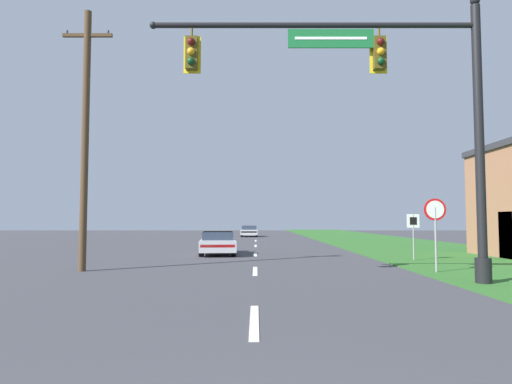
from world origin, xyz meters
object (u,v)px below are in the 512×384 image
object	(u,v)px
car_ahead	(218,243)
far_car	(250,231)
signal_mast	(398,105)
utility_pole_near	(86,135)
route_sign_post	(414,226)
stop_sign	(436,218)

from	to	relation	value
car_ahead	far_car	world-z (taller)	same
signal_mast	far_car	world-z (taller)	signal_mast
far_car	utility_pole_near	distance (m)	35.24
car_ahead	utility_pole_near	distance (m)	10.03
far_car	route_sign_post	size ratio (longest dim) A/B	2.11
car_ahead	route_sign_post	size ratio (longest dim) A/B	2.34
far_car	car_ahead	bearing A→B (deg)	-92.77
car_ahead	route_sign_post	bearing A→B (deg)	-23.79
signal_mast	car_ahead	distance (m)	13.73
car_ahead	stop_sign	world-z (taller)	stop_sign
signal_mast	utility_pole_near	distance (m)	10.75
car_ahead	stop_sign	size ratio (longest dim) A/B	1.89
route_sign_post	stop_sign	bearing A→B (deg)	-100.37
car_ahead	signal_mast	bearing A→B (deg)	-61.97
signal_mast	stop_sign	distance (m)	4.73
signal_mast	car_ahead	xyz separation A→B (m)	(-6.10, 11.45, -4.48)
stop_sign	utility_pole_near	bearing A→B (deg)	177.25
far_car	stop_sign	size ratio (longest dim) A/B	1.71
signal_mast	route_sign_post	distance (m)	8.78
signal_mast	stop_sign	xyz separation A→B (m)	(2.08, 2.77, -3.22)
stop_sign	utility_pole_near	world-z (taller)	utility_pole_near
car_ahead	far_car	xyz separation A→B (m)	(1.28, 26.47, -0.00)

